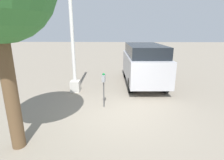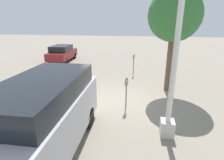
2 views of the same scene
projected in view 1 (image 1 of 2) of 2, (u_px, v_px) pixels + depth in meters
ground_plane at (119, 114)px, 6.34m from camera, size 80.00×80.00×0.00m
parking_meter_near at (104, 82)px, 6.68m from camera, size 0.21×0.13×1.39m
lamp_post at (73, 51)px, 8.17m from camera, size 0.44×0.44×5.96m
parked_van at (144, 63)px, 9.61m from camera, size 4.68×2.11×2.21m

